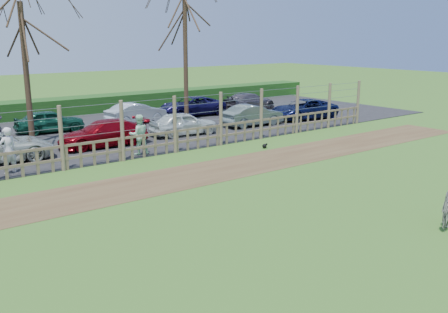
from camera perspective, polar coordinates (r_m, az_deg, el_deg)
ground at (r=14.41m, az=2.88°, el=-6.69°), size 120.00×120.00×0.00m
dirt_strip at (r=17.91m, az=-6.44°, el=-2.66°), size 34.00×2.80×0.01m
asphalt at (r=26.77m, az=-17.54°, el=2.25°), size 44.00×13.00×0.04m
hedge at (r=33.29m, az=-21.77°, el=4.96°), size 46.00×2.00×1.10m
fence at (r=20.72m, az=-11.49°, el=1.66°), size 30.16×0.16×2.50m
tree_mid at (r=24.75m, az=-21.98°, el=12.35°), size 4.80×4.80×6.83m
tree_right at (r=28.97m, az=-4.47°, el=14.04°), size 4.80×4.80×7.35m
visitor_a at (r=19.99m, az=-23.46°, el=0.64°), size 0.72×0.57×1.72m
visitor_b at (r=21.60m, az=-9.70°, el=2.48°), size 0.96×0.82×1.72m
crow at (r=22.87m, az=4.67°, el=1.22°), size 0.27×0.20×0.22m
car_3 at (r=23.63m, az=-13.64°, el=2.59°), size 4.20×1.86×1.20m
car_4 at (r=25.69m, az=-4.65°, el=3.79°), size 3.64×1.74×1.20m
car_5 at (r=28.35m, az=3.30°, el=4.74°), size 3.69×1.42×1.20m
car_6 at (r=31.04m, az=9.10°, el=5.36°), size 4.54×2.55×1.20m
car_10 at (r=27.88m, az=-19.31°, el=3.84°), size 3.62×1.68×1.20m
car_11 at (r=29.54m, az=-9.99°, el=4.91°), size 3.76×1.68×1.20m
car_12 at (r=32.08m, az=-3.70°, el=5.76°), size 4.54×2.54×1.20m
car_13 at (r=34.28m, az=2.89°, el=6.28°), size 4.32×2.22×1.20m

